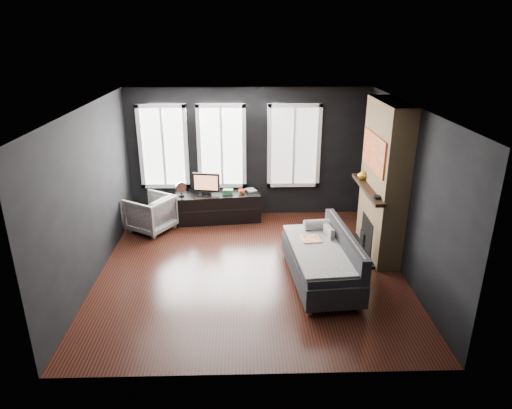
{
  "coord_description": "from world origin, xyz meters",
  "views": [
    {
      "loc": [
        -0.1,
        -6.76,
        3.79
      ],
      "look_at": [
        0.1,
        0.3,
        1.05
      ],
      "focal_mm": 32.0,
      "sensor_mm": 36.0,
      "label": 1
    }
  ],
  "objects_px": {
    "monitor": "(206,182)",
    "sofa": "(321,257)",
    "mug": "(242,191)",
    "book": "(247,185)",
    "mantel_vase": "(363,174)",
    "media_console": "(218,207)",
    "armchair": "(151,212)"
  },
  "relations": [
    {
      "from": "mug",
      "to": "book",
      "type": "xyz_separation_m",
      "value": [
        0.12,
        0.19,
        0.06
      ]
    },
    {
      "from": "sofa",
      "to": "mug",
      "type": "height_order",
      "value": "sofa"
    },
    {
      "from": "media_console",
      "to": "book",
      "type": "relative_size",
      "value": 7.1
    },
    {
      "from": "sofa",
      "to": "mug",
      "type": "xyz_separation_m",
      "value": [
        -1.25,
        2.48,
        0.23
      ]
    },
    {
      "from": "mantel_vase",
      "to": "armchair",
      "type": "bearing_deg",
      "value": 171.48
    },
    {
      "from": "mug",
      "to": "media_console",
      "type": "bearing_deg",
      "value": 176.53
    },
    {
      "from": "mug",
      "to": "mantel_vase",
      "type": "height_order",
      "value": "mantel_vase"
    },
    {
      "from": "mantel_vase",
      "to": "monitor",
      "type": "bearing_deg",
      "value": 160.25
    },
    {
      "from": "book",
      "to": "mantel_vase",
      "type": "distance_m",
      "value": 2.48
    },
    {
      "from": "armchair",
      "to": "media_console",
      "type": "height_order",
      "value": "armchair"
    },
    {
      "from": "monitor",
      "to": "sofa",
      "type": "bearing_deg",
      "value": -41.93
    },
    {
      "from": "armchair",
      "to": "book",
      "type": "bearing_deg",
      "value": 139.93
    },
    {
      "from": "monitor",
      "to": "mug",
      "type": "relative_size",
      "value": 4.36
    },
    {
      "from": "monitor",
      "to": "mug",
      "type": "height_order",
      "value": "monitor"
    },
    {
      "from": "armchair",
      "to": "mantel_vase",
      "type": "bearing_deg",
      "value": 113.69
    },
    {
      "from": "mug",
      "to": "book",
      "type": "height_order",
      "value": "book"
    },
    {
      "from": "sofa",
      "to": "mug",
      "type": "relative_size",
      "value": 15.31
    },
    {
      "from": "media_console",
      "to": "monitor",
      "type": "xyz_separation_m",
      "value": [
        -0.23,
        -0.0,
        0.55
      ]
    },
    {
      "from": "armchair",
      "to": "mantel_vase",
      "type": "height_order",
      "value": "mantel_vase"
    },
    {
      "from": "sofa",
      "to": "armchair",
      "type": "height_order",
      "value": "sofa"
    },
    {
      "from": "monitor",
      "to": "mantel_vase",
      "type": "xyz_separation_m",
      "value": [
        2.92,
        -1.05,
        0.47
      ]
    },
    {
      "from": "media_console",
      "to": "book",
      "type": "xyz_separation_m",
      "value": [
        0.61,
        0.16,
        0.42
      ]
    },
    {
      "from": "mug",
      "to": "book",
      "type": "bearing_deg",
      "value": 58.72
    },
    {
      "from": "monitor",
      "to": "mantel_vase",
      "type": "bearing_deg",
      "value": -9.74
    },
    {
      "from": "book",
      "to": "mantel_vase",
      "type": "xyz_separation_m",
      "value": [
        2.08,
        -1.21,
        0.6
      ]
    },
    {
      "from": "media_console",
      "to": "book",
      "type": "height_order",
      "value": "book"
    },
    {
      "from": "book",
      "to": "monitor",
      "type": "bearing_deg",
      "value": -168.8
    },
    {
      "from": "media_console",
      "to": "book",
      "type": "bearing_deg",
      "value": 8.55
    },
    {
      "from": "sofa",
      "to": "monitor",
      "type": "bearing_deg",
      "value": 123.08
    },
    {
      "from": "sofa",
      "to": "monitor",
      "type": "distance_m",
      "value": 3.22
    },
    {
      "from": "sofa",
      "to": "mantel_vase",
      "type": "distance_m",
      "value": 1.96
    },
    {
      "from": "armchair",
      "to": "mantel_vase",
      "type": "distance_m",
      "value": 4.15
    }
  ]
}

